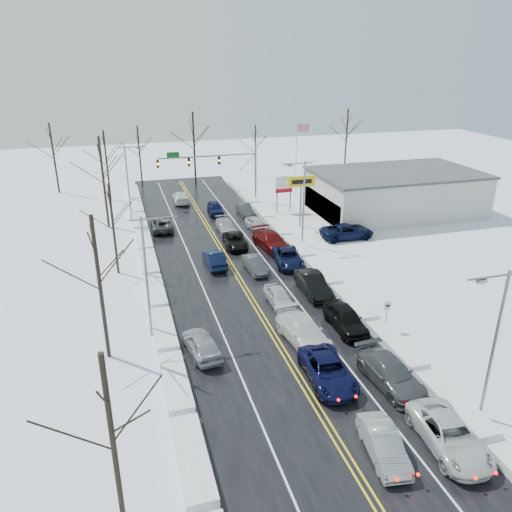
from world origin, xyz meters
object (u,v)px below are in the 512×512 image
object	(u,v)px
traffic_signal_mast	(219,163)
oncoming_car_0	(215,266)
tires_plus_sign	(301,185)
flagpole	(297,153)
dealership_building	(395,192)

from	to	relation	value
traffic_signal_mast	oncoming_car_0	world-z (taller)	traffic_signal_mast
oncoming_car_0	traffic_signal_mast	bearing A→B (deg)	-104.68
tires_plus_sign	flagpole	distance (m)	14.79
flagpole	dealership_building	bearing A→B (deg)	-53.73
flagpole	oncoming_car_0	size ratio (longest dim) A/B	2.18
traffic_signal_mast	flagpole	distance (m)	11.90
oncoming_car_0	tires_plus_sign	bearing A→B (deg)	-144.87
dealership_building	oncoming_car_0	world-z (taller)	dealership_building
dealership_building	oncoming_car_0	distance (m)	27.87
flagpole	oncoming_car_0	world-z (taller)	flagpole
tires_plus_sign	oncoming_car_0	world-z (taller)	tires_plus_sign
flagpole	traffic_signal_mast	bearing A→B (deg)	-170.27
traffic_signal_mast	oncoming_car_0	xyz separation A→B (m)	(-5.00, -20.86, -5.48)
tires_plus_sign	flagpole	world-z (taller)	flagpole
dealership_building	oncoming_car_0	xyz separation A→B (m)	(-25.53, -10.87, -2.66)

